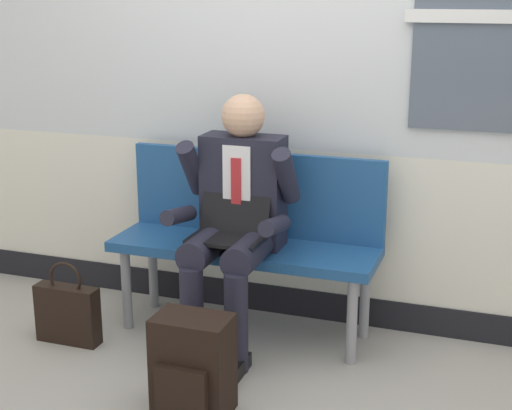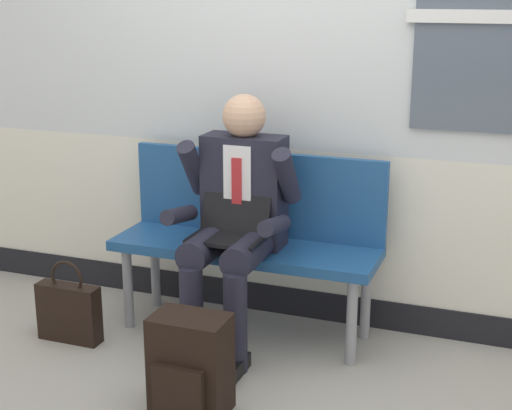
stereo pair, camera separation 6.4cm
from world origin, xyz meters
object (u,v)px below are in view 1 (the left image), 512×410
handbag (68,312)px  backpack (192,367)px  person_seated (235,217)px  bench_with_person (249,229)px

handbag → backpack: bearing=-24.9°
backpack → handbag: (-0.86, 0.40, -0.05)m
person_seated → backpack: 0.81m
bench_with_person → person_seated: size_ratio=1.09×
bench_with_person → backpack: (0.07, -0.87, -0.33)m
person_seated → bench_with_person: bearing=90.0°
person_seated → backpack: bearing=-84.3°
person_seated → handbag: size_ratio=2.89×
handbag → bench_with_person: bearing=30.9°
backpack → handbag: backpack is taller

